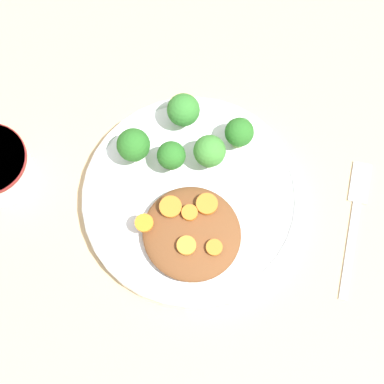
{
  "coord_description": "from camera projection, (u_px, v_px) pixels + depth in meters",
  "views": [
    {
      "loc": [
        -0.19,
        0.17,
        0.78
      ],
      "look_at": [
        0.0,
        0.0,
        0.04
      ],
      "focal_mm": 60.0,
      "sensor_mm": 36.0,
      "label": 1
    }
  ],
  "objects": [
    {
      "name": "carrot_slice_3",
      "position": [
        186.0,
        246.0,
        0.75
      ],
      "size": [
        0.02,
        0.02,
        0.01
      ],
      "primitive_type": "cylinder",
      "color": "orange",
      "rests_on": "stew_mound"
    },
    {
      "name": "stew_mound",
      "position": [
        192.0,
        233.0,
        0.77
      ],
      "size": [
        0.12,
        0.12,
        0.03
      ],
      "primitive_type": "ellipsoid",
      "color": "brown",
      "rests_on": "plate"
    },
    {
      "name": "ground_plane",
      "position": [
        192.0,
        201.0,
        0.82
      ],
      "size": [
        4.0,
        4.0,
        0.0
      ],
      "primitive_type": "plane",
      "color": "tan"
    },
    {
      "name": "broccoli_floret_1",
      "position": [
        239.0,
        133.0,
        0.8
      ],
      "size": [
        0.04,
        0.04,
        0.05
      ],
      "color": "#759E51",
      "rests_on": "plate"
    },
    {
      "name": "carrot_slice_1",
      "position": [
        214.0,
        247.0,
        0.75
      ],
      "size": [
        0.02,
        0.02,
        0.0
      ],
      "primitive_type": "cylinder",
      "color": "orange",
      "rests_on": "stew_mound"
    },
    {
      "name": "broccoli_floret_2",
      "position": [
        210.0,
        152.0,
        0.79
      ],
      "size": [
        0.04,
        0.04,
        0.05
      ],
      "color": "#759E51",
      "rests_on": "plate"
    },
    {
      "name": "plate",
      "position": [
        192.0,
        198.0,
        0.81
      ],
      "size": [
        0.28,
        0.28,
        0.03
      ],
      "color": "white",
      "rests_on": "ground_plane"
    },
    {
      "name": "carrot_slice_5",
      "position": [
        169.0,
        205.0,
        0.77
      ],
      "size": [
        0.03,
        0.03,
        0.0
      ],
      "primitive_type": "cylinder",
      "color": "orange",
      "rests_on": "stew_mound"
    },
    {
      "name": "carrot_slice_0",
      "position": [
        144.0,
        223.0,
        0.76
      ],
      "size": [
        0.02,
        0.02,
        0.0
      ],
      "primitive_type": "cylinder",
      "color": "orange",
      "rests_on": "stew_mound"
    },
    {
      "name": "carrot_slice_4",
      "position": [
        190.0,
        213.0,
        0.77
      ],
      "size": [
        0.02,
        0.02,
        0.01
      ],
      "primitive_type": "cylinder",
      "color": "orange",
      "rests_on": "stew_mound"
    },
    {
      "name": "carrot_slice_2",
      "position": [
        209.0,
        202.0,
        0.77
      ],
      "size": [
        0.03,
        0.03,
        0.01
      ],
      "primitive_type": "cylinder",
      "color": "orange",
      "rests_on": "stew_mound"
    },
    {
      "name": "broccoli_floret_4",
      "position": [
        134.0,
        146.0,
        0.79
      ],
      "size": [
        0.04,
        0.04,
        0.06
      ],
      "color": "#7FA85B",
      "rests_on": "plate"
    },
    {
      "name": "broccoli_floret_3",
      "position": [
        183.0,
        110.0,
        0.81
      ],
      "size": [
        0.04,
        0.04,
        0.05
      ],
      "color": "#7FA85B",
      "rests_on": "plate"
    },
    {
      "name": "fork",
      "position": [
        355.0,
        215.0,
        0.81
      ],
      "size": [
        0.12,
        0.16,
        0.01
      ],
      "rotation": [
        0.0,
        0.0,
        5.33
      ],
      "color": "#B9B9B9",
      "rests_on": "ground_plane"
    },
    {
      "name": "broccoli_floret_0",
      "position": [
        171.0,
        156.0,
        0.79
      ],
      "size": [
        0.04,
        0.04,
        0.05
      ],
      "color": "#759E51",
      "rests_on": "plate"
    }
  ]
}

